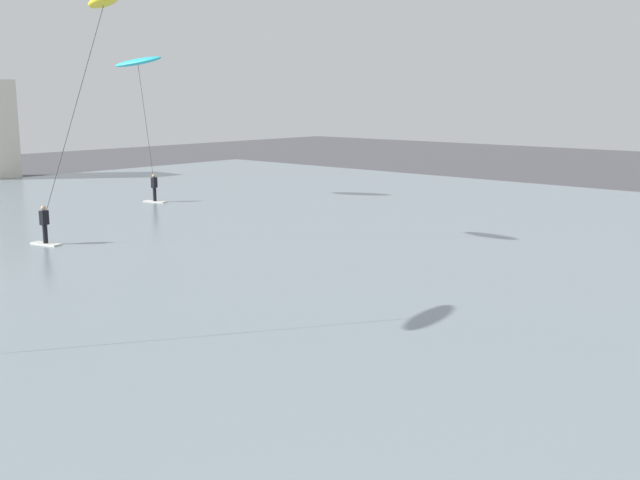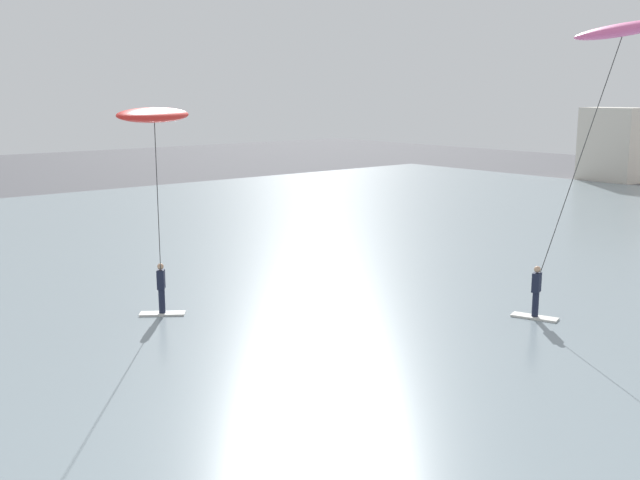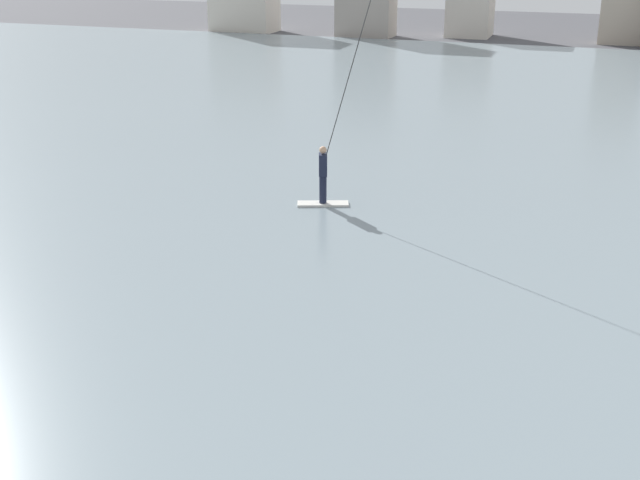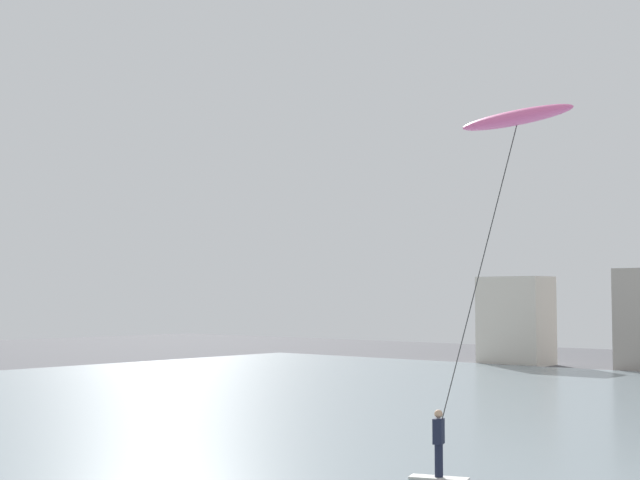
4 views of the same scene
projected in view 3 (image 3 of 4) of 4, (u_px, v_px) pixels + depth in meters
name	position (u px, v px, depth m)	size (l,w,h in m)	color
water_bay	(495.00, 141.00, 30.24)	(84.00, 52.00, 0.10)	gray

